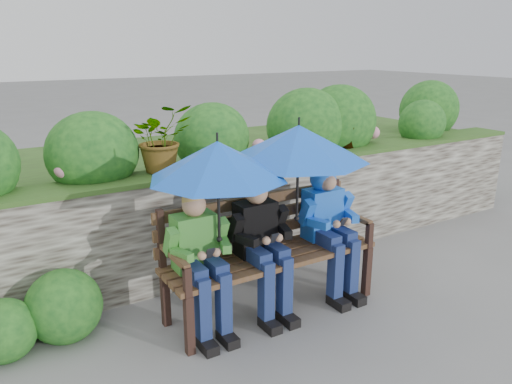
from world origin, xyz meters
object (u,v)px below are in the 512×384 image
boy_left (200,255)px  boy_right (329,219)px  boy_middle (262,240)px  umbrella_right (299,143)px  umbrella_left (218,160)px  park_bench (267,245)px

boy_left → boy_right: bearing=0.5°
boy_middle → umbrella_right: bearing=1.0°
boy_left → umbrella_left: (0.15, -0.03, 0.69)m
boy_middle → umbrella_right: 0.81m
park_bench → boy_middle: 0.16m
umbrella_left → umbrella_right: (0.72, 0.03, 0.05)m
park_bench → umbrella_left: (-0.48, -0.11, 0.78)m
boy_left → umbrella_right: (0.87, 0.01, 0.74)m
boy_right → umbrella_right: bearing=-179.2°
boy_middle → umbrella_right: (0.34, 0.01, 0.74)m
park_bench → boy_left: bearing=-172.7°
park_bench → umbrella_right: size_ratio=1.61×
park_bench → boy_middle: (-0.10, -0.08, 0.09)m
umbrella_left → boy_middle: bearing=3.8°
boy_left → umbrella_right: bearing=0.3°
boy_right → umbrella_left: bearing=-178.0°
umbrella_right → boy_middle: bearing=-179.0°
boy_middle → park_bench: bearing=39.4°
umbrella_left → park_bench: bearing=12.5°
boy_right → boy_middle: bearing=-179.1°
park_bench → boy_middle: boy_middle is taller
park_bench → boy_right: (0.58, -0.07, 0.14)m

